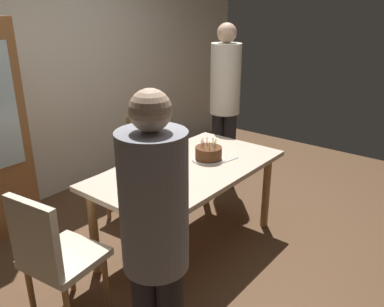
# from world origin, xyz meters

# --- Properties ---
(ground) EXTENTS (6.40, 6.40, 0.00)m
(ground) POSITION_xyz_m (0.00, 0.00, 0.00)
(ground) COLOR brown
(back_wall) EXTENTS (6.40, 0.10, 2.60)m
(back_wall) POSITION_xyz_m (0.00, 1.85, 1.30)
(back_wall) COLOR silver
(back_wall) RESTS_ON ground
(dining_table) EXTENTS (1.64, 0.89, 0.75)m
(dining_table) POSITION_xyz_m (0.00, 0.00, 0.66)
(dining_table) COLOR beige
(dining_table) RESTS_ON ground
(birthday_cake) EXTENTS (0.28, 0.28, 0.18)m
(birthday_cake) POSITION_xyz_m (0.22, -0.04, 0.81)
(birthday_cake) COLOR silver
(birthday_cake) RESTS_ON dining_table
(plate_near_celebrant) EXTENTS (0.22, 0.22, 0.01)m
(plate_near_celebrant) POSITION_xyz_m (-0.45, -0.20, 0.76)
(plate_near_celebrant) COLOR white
(plate_near_celebrant) RESTS_ON dining_table
(plate_far_side) EXTENTS (0.22, 0.22, 0.01)m
(plate_far_side) POSITION_xyz_m (-0.08, 0.20, 0.76)
(plate_far_side) COLOR white
(plate_far_side) RESTS_ON dining_table
(fork_near_celebrant) EXTENTS (0.18, 0.04, 0.01)m
(fork_near_celebrant) POSITION_xyz_m (-0.61, -0.20, 0.76)
(fork_near_celebrant) COLOR silver
(fork_near_celebrant) RESTS_ON dining_table
(fork_far_side) EXTENTS (0.18, 0.04, 0.01)m
(fork_far_side) POSITION_xyz_m (-0.24, 0.20, 0.76)
(fork_far_side) COLOR silver
(fork_far_side) RESTS_ON dining_table
(fork_near_guest) EXTENTS (0.18, 0.05, 0.01)m
(fork_near_guest) POSITION_xyz_m (0.33, -0.19, 0.76)
(fork_near_guest) COLOR silver
(fork_near_guest) RESTS_ON dining_table
(chair_spindle_back) EXTENTS (0.48, 0.48, 0.95)m
(chair_spindle_back) POSITION_xyz_m (0.10, 0.77, 0.46)
(chair_spindle_back) COLOR tan
(chair_spindle_back) RESTS_ON ground
(chair_upholstered) EXTENTS (0.50, 0.50, 0.95)m
(chair_upholstered) POSITION_xyz_m (-1.21, 0.11, 0.53)
(chair_upholstered) COLOR beige
(chair_upholstered) RESTS_ON ground
(person_celebrant) EXTENTS (0.32, 0.32, 1.67)m
(person_celebrant) POSITION_xyz_m (-1.15, -0.74, 0.95)
(person_celebrant) COLOR #262328
(person_celebrant) RESTS_ON ground
(person_guest) EXTENTS (0.32, 0.32, 1.81)m
(person_guest) POSITION_xyz_m (1.19, 0.46, 1.04)
(person_guest) COLOR #262328
(person_guest) RESTS_ON ground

